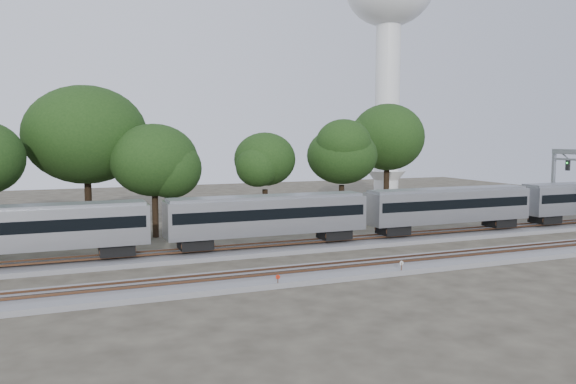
# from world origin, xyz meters

# --- Properties ---
(ground) EXTENTS (160.00, 160.00, 0.00)m
(ground) POSITION_xyz_m (0.00, 0.00, 0.00)
(ground) COLOR #383328
(ground) RESTS_ON ground
(track_far) EXTENTS (160.00, 5.00, 0.73)m
(track_far) POSITION_xyz_m (0.00, 6.00, 0.21)
(track_far) COLOR slate
(track_far) RESTS_ON ground
(track_near) EXTENTS (160.00, 5.00, 0.73)m
(track_near) POSITION_xyz_m (0.00, -4.00, 0.21)
(track_near) COLOR slate
(track_near) RESTS_ON ground
(train) EXTENTS (137.27, 3.35, 4.94)m
(train) POSITION_xyz_m (24.55, 6.00, 3.39)
(train) COLOR #ADB0B4
(train) RESTS_ON ground
(switch_stand_red) EXTENTS (0.30, 0.13, 0.98)m
(switch_stand_red) POSITION_xyz_m (0.58, -6.36, 0.62)
(switch_stand_red) COLOR #512D19
(switch_stand_red) RESTS_ON ground
(switch_stand_white) EXTENTS (0.36, 0.10, 1.13)m
(switch_stand_white) POSITION_xyz_m (10.60, -6.36, 0.72)
(switch_stand_white) COLOR #512D19
(switch_stand_white) RESTS_ON ground
(switch_lever) EXTENTS (0.57, 0.43, 0.30)m
(switch_lever) POSITION_xyz_m (7.08, -5.55, 0.15)
(switch_lever) COLOR #512D19
(switch_lever) RESTS_ON ground
(water_tower) EXTENTS (15.55, 15.55, 43.04)m
(water_tower) POSITION_xyz_m (41.30, 45.81, 31.88)
(water_tower) COLOR silver
(water_tower) RESTS_ON ground
(tree_3) EXTENTS (10.87, 10.87, 15.33)m
(tree_3) POSITION_xyz_m (-10.65, 21.39, 10.69)
(tree_3) COLOR black
(tree_3) RESTS_ON ground
(tree_4) EXTENTS (8.22, 8.22, 11.59)m
(tree_4) POSITION_xyz_m (-4.25, 17.12, 8.07)
(tree_4) COLOR black
(tree_4) RESTS_ON ground
(tree_5) EXTENTS (7.97, 7.97, 11.23)m
(tree_5) POSITION_xyz_m (9.29, 21.06, 7.82)
(tree_5) COLOR black
(tree_5) RESTS_ON ground
(tree_6) EXTENTS (8.26, 8.26, 11.64)m
(tree_6) POSITION_xyz_m (19.83, 21.62, 8.10)
(tree_6) COLOR black
(tree_6) RESTS_ON ground
(tree_7) EXTENTS (10.62, 10.62, 14.97)m
(tree_7) POSITION_xyz_m (30.74, 28.59, 10.44)
(tree_7) COLOR black
(tree_7) RESTS_ON ground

